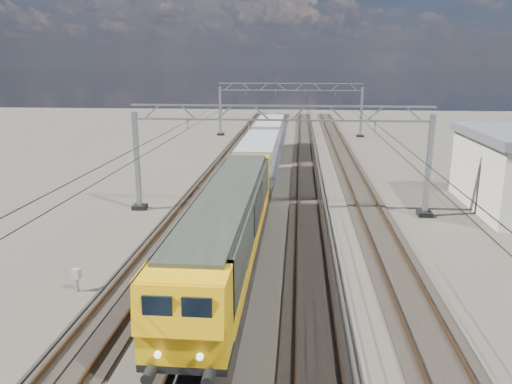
# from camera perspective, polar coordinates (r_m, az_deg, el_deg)

# --- Properties ---
(ground) EXTENTS (160.00, 160.00, 0.00)m
(ground) POSITION_cam_1_polar(r_m,az_deg,el_deg) (29.55, 2.30, -4.59)
(ground) COLOR black
(ground) RESTS_ON ground
(track_outer_west) EXTENTS (2.60, 140.00, 0.30)m
(track_outer_west) POSITION_cam_1_polar(r_m,az_deg,el_deg) (30.37, -9.11, -4.09)
(track_outer_west) COLOR black
(track_outer_west) RESTS_ON ground
(track_loco) EXTENTS (2.60, 140.00, 0.30)m
(track_loco) POSITION_cam_1_polar(r_m,az_deg,el_deg) (29.68, -1.57, -4.35)
(track_loco) COLOR black
(track_loco) RESTS_ON ground
(track_inner_east) EXTENTS (2.60, 140.00, 0.30)m
(track_inner_east) POSITION_cam_1_polar(r_m,az_deg,el_deg) (29.52, 6.19, -4.54)
(track_inner_east) COLOR black
(track_inner_east) RESTS_ON ground
(track_outer_east) EXTENTS (2.60, 140.00, 0.30)m
(track_outer_east) POSITION_cam_1_polar(r_m,az_deg,el_deg) (29.89, 13.90, -4.65)
(track_outer_east) COLOR black
(track_outer_east) RESTS_ON ground
(catenary_gantry_mid) EXTENTS (19.90, 0.90, 7.11)m
(catenary_gantry_mid) POSITION_cam_1_polar(r_m,az_deg,el_deg) (32.44, 2.70, 4.27)
(catenary_gantry_mid) COLOR gray
(catenary_gantry_mid) RESTS_ON ground
(catenary_gantry_far) EXTENTS (19.90, 0.90, 7.11)m
(catenary_gantry_far) POSITION_cam_1_polar(r_m,az_deg,el_deg) (68.16, 3.92, 9.64)
(catenary_gantry_far) COLOR gray
(catenary_gantry_far) RESTS_ON ground
(overhead_wires) EXTENTS (12.03, 140.00, 0.53)m
(overhead_wires) POSITION_cam_1_polar(r_m,az_deg,el_deg) (36.13, 2.99, 8.28)
(overhead_wires) COLOR black
(overhead_wires) RESTS_ON ground
(locomotive) EXTENTS (2.76, 21.10, 3.62)m
(locomotive) POSITION_cam_1_polar(r_m,az_deg,el_deg) (23.69, -3.13, -3.56)
(locomotive) COLOR black
(locomotive) RESTS_ON ground
(hopper_wagon_lead) EXTENTS (3.38, 13.00, 3.25)m
(hopper_wagon_lead) POSITION_cam_1_polar(r_m,az_deg,el_deg) (40.80, 0.31, 4.02)
(hopper_wagon_lead) COLOR black
(hopper_wagon_lead) RESTS_ON ground
(hopper_wagon_mid) EXTENTS (3.38, 13.00, 3.25)m
(hopper_wagon_mid) POSITION_cam_1_polar(r_m,az_deg,el_deg) (54.79, 1.51, 6.72)
(hopper_wagon_mid) COLOR black
(hopper_wagon_mid) RESTS_ON ground
(trackside_cabinet) EXTENTS (0.39, 0.32, 1.05)m
(trackside_cabinet) POSITION_cam_1_polar(r_m,az_deg,el_deg) (23.22, -19.84, -8.88)
(trackside_cabinet) COLOR gray
(trackside_cabinet) RESTS_ON ground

